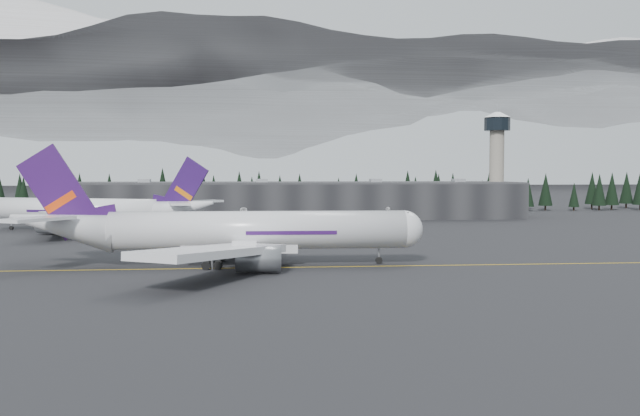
{
  "coord_description": "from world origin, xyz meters",
  "views": [
    {
      "loc": [
        -14.03,
        -122.96,
        16.53
      ],
      "look_at": [
        0.0,
        20.0,
        9.0
      ],
      "focal_mm": 40.0,
      "sensor_mm": 36.0,
      "label": 1
    }
  ],
  "objects": [
    {
      "name": "taxiline",
      "position": [
        0.0,
        -2.0,
        0.01
      ],
      "size": [
        400.0,
        0.4,
        0.02
      ],
      "primitive_type": "cube",
      "color": "gold",
      "rests_on": "ground"
    },
    {
      "name": "jet_parked",
      "position": [
        -55.8,
        73.41,
        5.7
      ],
      "size": [
        66.51,
        59.51,
        20.23
      ],
      "rotation": [
        0.0,
        0.0,
        2.78
      ],
      "color": "white",
      "rests_on": "ground"
    },
    {
      "name": "gse_vehicle_b",
      "position": [
        31.71,
        109.23,
        0.78
      ],
      "size": [
        4.91,
        3.13,
        1.56
      ],
      "primitive_type": "imported",
      "rotation": [
        0.0,
        0.0,
        -1.26
      ],
      "color": "silver",
      "rests_on": "ground"
    },
    {
      "name": "jet_main",
      "position": [
        -18.85,
        1.93,
        5.97
      ],
      "size": [
        71.96,
        66.41,
        21.15
      ],
      "rotation": [
        0.0,
        0.0,
        -0.02
      ],
      "color": "silver",
      "rests_on": "ground"
    },
    {
      "name": "treeline",
      "position": [
        0.0,
        162.0,
        7.5
      ],
      "size": [
        360.0,
        20.0,
        15.0
      ],
      "primitive_type": "cube",
      "color": "black",
      "rests_on": "ground"
    },
    {
      "name": "ground",
      "position": [
        0.0,
        0.0,
        0.0
      ],
      "size": [
        1400.0,
        1400.0,
        0.0
      ],
      "primitive_type": "plane",
      "color": "black",
      "rests_on": "ground"
    },
    {
      "name": "terminal",
      "position": [
        0.0,
        125.0,
        6.3
      ],
      "size": [
        160.0,
        30.0,
        12.6
      ],
      "color": "black",
      "rests_on": "ground"
    },
    {
      "name": "gse_vehicle_a",
      "position": [
        -16.11,
        103.23,
        0.68
      ],
      "size": [
        2.69,
        5.09,
        1.37
      ],
      "primitive_type": "imported",
      "rotation": [
        0.0,
        0.0,
        -0.09
      ],
      "color": "silver",
      "rests_on": "ground"
    },
    {
      "name": "mountain_ridge",
      "position": [
        0.0,
        1000.0,
        0.0
      ],
      "size": [
        4400.0,
        900.0,
        420.0
      ],
      "primitive_type": null,
      "color": "white",
      "rests_on": "ground"
    },
    {
      "name": "control_tower",
      "position": [
        75.0,
        128.0,
        23.41
      ],
      "size": [
        10.0,
        10.0,
        37.7
      ],
      "color": "gray",
      "rests_on": "ground"
    }
  ]
}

